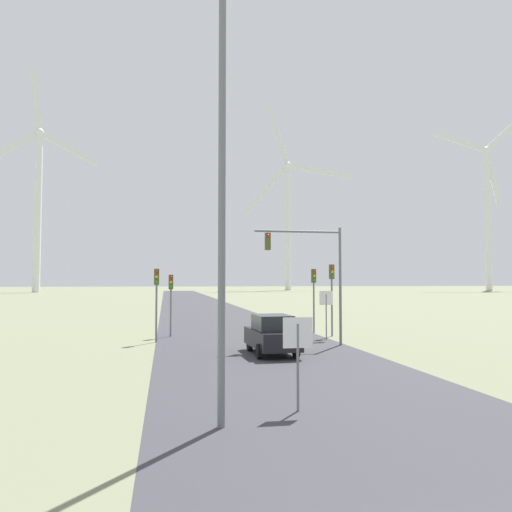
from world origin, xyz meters
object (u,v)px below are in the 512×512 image
Objects in this scene: traffic_light_mast_overhead at (311,261)px; wind_turbine_right at (487,204)px; stop_sign_far at (326,306)px; traffic_light_post_mid_left at (171,291)px; traffic_light_post_near_right at (332,284)px; traffic_light_post_near_left at (157,288)px; streetlamp at (222,112)px; wind_turbine_left at (38,194)px; traffic_light_post_mid_right at (314,286)px; car_approaching at (272,335)px; wind_turbine_center at (288,211)px; stop_sign_near at (298,345)px.

traffic_light_mast_overhead is 170.03m from wind_turbine_right.
traffic_light_post_mid_left is at bearing 158.72° from stop_sign_far.
wind_turbine_right is at bearing 51.51° from traffic_light_post_near_right.
traffic_light_post_near_right reaches higher than traffic_light_post_near_left.
wind_turbine_left reaches higher than streetlamp.
traffic_light_post_near_left is at bearing -162.06° from traffic_light_post_mid_right.
wind_turbine_right is (106.87, 134.53, 29.47)m from car_approaching.
wind_turbine_center is (33.84, 142.74, 25.67)m from traffic_light_post_mid_right.
wind_turbine_left is at bearing 107.64° from car_approaching.
traffic_light_post_near_left is at bearing 104.17° from stop_sign_near.
wind_turbine_center is at bearing 13.13° from wind_turbine_left.
car_approaching is at bearing -130.89° from stop_sign_far.
wind_turbine_right reaches higher than traffic_light_post_mid_left.
traffic_light_post_near_left is 0.65× the size of traffic_light_mast_overhead.
wind_turbine_left reaches higher than traffic_light_post_mid_right.
wind_turbine_center is at bearing 76.09° from stop_sign_near.
traffic_light_post_near_right is 0.07× the size of wind_turbine_right.
traffic_light_post_mid_left is 170.57m from wind_turbine_right.
stop_sign_near is 0.39× the size of traffic_light_mast_overhead.
traffic_light_post_mid_right is at bearing 71.98° from traffic_light_mast_overhead.
traffic_light_post_mid_right is at bearing 103.97° from traffic_light_post_near_right.
traffic_light_post_near_right is at bearing 61.68° from stop_sign_far.
traffic_light_post_near_left is 134.96m from wind_turbine_left.
wind_turbine_right is at bearing 48.97° from traffic_light_post_near_left.
car_approaching is 0.06× the size of wind_turbine_left.
streetlamp is 0.18× the size of wind_turbine_center.
streetlamp reaches higher than stop_sign_near.
traffic_light_mast_overhead is 0.09× the size of wind_turbine_center.
streetlamp reaches higher than traffic_light_post_near_right.
traffic_light_post_near_left is at bearing 96.14° from streetlamp.
traffic_light_post_near_right is 0.07× the size of wind_turbine_left.
car_approaching is 174.32m from wind_turbine_right.
streetlamp is at bearing -116.43° from traffic_light_post_near_right.
car_approaching is (-4.72, -8.82, -2.15)m from traffic_light_post_mid_right.
stop_sign_far is at bearing -103.16° from wind_turbine_center.
wind_turbine_left is 0.97× the size of wind_turbine_center.
traffic_light_post_mid_left is 0.06× the size of wind_turbine_center.
streetlamp is 2.90× the size of traffic_light_post_mid_right.
wind_turbine_center reaches higher than car_approaching.
stop_sign_near is at bearing 26.41° from streetlamp.
wind_turbine_right is (110.46, 145.56, 22.91)m from streetlamp.
wind_turbine_left is (-46.91, 123.91, 26.08)m from traffic_light_post_mid_right.
traffic_light_mast_overhead is (-2.53, -4.07, 1.24)m from traffic_light_post_near_right.
traffic_light_post_near_right is 1.06× the size of traffic_light_post_mid_right.
traffic_light_post_near_right is at bearing -102.96° from wind_turbine_center.
wind_turbine_left is at bearing 106.15° from traffic_light_post_near_left.
wind_turbine_center is 70.42m from wind_turbine_right.
traffic_light_mast_overhead is at bearing -108.02° from traffic_light_post_mid_right.
traffic_light_post_near_right is at bearing -76.03° from traffic_light_post_mid_right.
streetlamp is at bearing -127.19° from wind_turbine_right.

